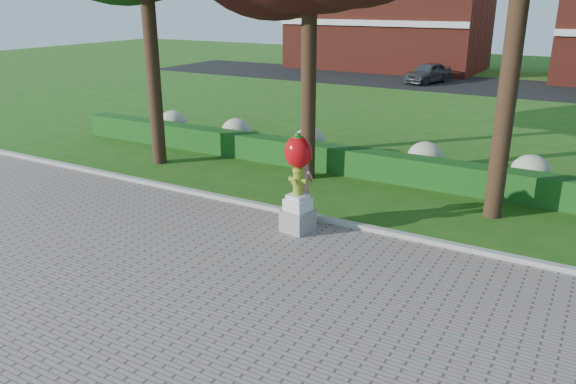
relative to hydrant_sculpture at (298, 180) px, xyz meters
The scene contains 10 objects.
ground 2.52m from the hydrant_sculpture, 84.33° to the right, with size 100.00×100.00×0.00m, color #245A16.
walkway 6.30m from the hydrant_sculpture, 88.00° to the right, with size 40.00×14.00×0.04m, color gray.
curb 1.46m from the hydrant_sculpture, 75.36° to the left, with size 40.00×0.18×0.15m, color #ADADA5.
lawn_hedge 4.91m from the hydrant_sculpture, 87.44° to the left, with size 24.00×0.70×0.80m, color #164B15.
hydrangea_row 5.92m from the hydrant_sculpture, 82.30° to the left, with size 20.10×1.10×0.99m.
street 25.86m from the hydrant_sculpture, 89.52° to the left, with size 50.00×8.00×0.02m, color black.
building_left 33.37m from the hydrant_sculpture, 107.09° to the left, with size 14.00×8.00×7.00m, color maroon.
hydrant_sculpture is the anchor object (origin of this frame).
woman 0.52m from the hydrant_sculpture, 102.58° to the left, with size 0.69×0.45×1.88m, color tan.
parked_car 25.61m from the hydrant_sculpture, 100.20° to the left, with size 1.51×3.76×1.28m, color #414448.
Camera 1 is at (5.60, -8.36, 5.16)m, focal length 35.00 mm.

